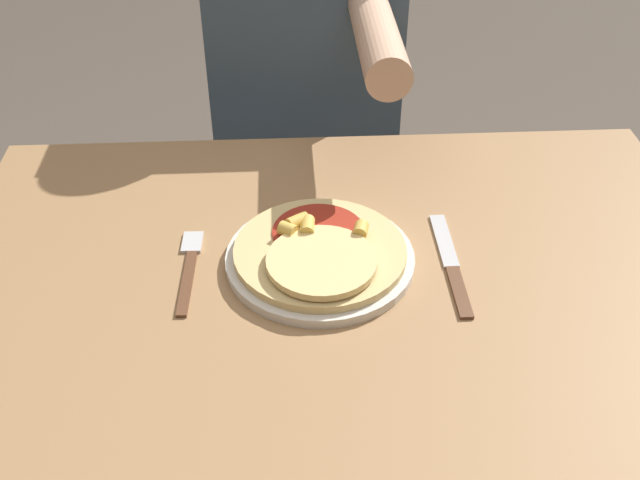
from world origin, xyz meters
The scene contains 6 objects.
dining_table centered at (0.00, 0.00, 0.61)m, with size 1.09×0.72×0.73m.
plate centered at (-0.03, 0.02, 0.74)m, with size 0.26×0.26×0.01m.
pizza centered at (-0.03, 0.01, 0.76)m, with size 0.24×0.24×0.04m.
fork centered at (-0.21, 0.02, 0.73)m, with size 0.03×0.18×0.00m.
knife centered at (0.15, 0.00, 0.73)m, with size 0.02×0.22×0.00m.
person_diner centered at (-0.02, 0.60, 0.71)m, with size 0.36×0.52×1.22m.
Camera 1 is at (-0.07, -0.78, 1.39)m, focal length 42.00 mm.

